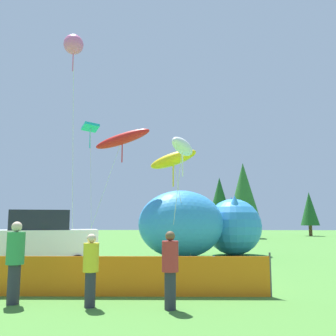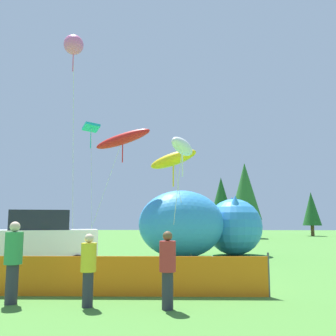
# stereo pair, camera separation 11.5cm
# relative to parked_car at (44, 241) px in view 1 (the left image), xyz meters

# --- Properties ---
(ground_plane) EXTENTS (120.00, 120.00, 0.00)m
(ground_plane) POSITION_rel_parked_car_xyz_m (3.86, -2.03, -1.11)
(ground_plane) COLOR #477F33
(parked_car) EXTENTS (4.32, 2.87, 2.30)m
(parked_car) POSITION_rel_parked_car_xyz_m (0.00, 0.00, 0.00)
(parked_car) COLOR white
(parked_car) RESTS_ON ground
(folding_chair) EXTENTS (0.51, 0.51, 0.90)m
(folding_chair) POSITION_rel_parked_car_xyz_m (6.51, -3.87, -0.59)
(folding_chair) COLOR #1959A5
(folding_chair) RESTS_ON ground
(inflatable_cat) EXTENTS (7.26, 5.94, 3.43)m
(inflatable_cat) POSITION_rel_parked_car_xyz_m (6.25, 5.28, 0.47)
(inflatable_cat) COLOR #338CD8
(inflatable_cat) RESTS_ON ground
(safety_fence) EXTENTS (9.61, 0.42, 1.09)m
(safety_fence) POSITION_rel_parked_car_xyz_m (2.94, -4.97, -0.61)
(safety_fence) COLOR orange
(safety_fence) RESTS_ON ground
(spectator_in_blue_shirt) EXTENTS (0.41, 0.41, 1.88)m
(spectator_in_blue_shirt) POSITION_rel_parked_car_xyz_m (1.60, -5.93, -0.09)
(spectator_in_blue_shirt) COLOR #2D2D38
(spectator_in_blue_shirt) RESTS_ON ground
(spectator_in_yellow_shirt) EXTENTS (0.35, 0.35, 1.61)m
(spectator_in_yellow_shirt) POSITION_rel_parked_car_xyz_m (3.44, -6.14, -0.24)
(spectator_in_yellow_shirt) COLOR #2D2D38
(spectator_in_yellow_shirt) RESTS_ON ground
(spectator_in_red_shirt) EXTENTS (0.36, 0.36, 1.67)m
(spectator_in_red_shirt) POSITION_rel_parked_car_xyz_m (5.24, -6.27, -0.20)
(spectator_in_red_shirt) COLOR #2D2D38
(spectator_in_red_shirt) RESTS_ON ground
(kite_red_lizard) EXTENTS (3.84, 1.30, 7.07)m
(kite_red_lizard) POSITION_rel_parked_car_xyz_m (2.11, 5.19, 5.18)
(kite_red_lizard) COLOR silver
(kite_red_lizard) RESTS_ON ground
(kite_pink_octopus) EXTENTS (0.91, 1.87, 10.47)m
(kite_pink_octopus) POSITION_rel_parked_car_xyz_m (0.40, 1.52, 8.86)
(kite_pink_octopus) COLOR silver
(kite_pink_octopus) RESTS_ON ground
(kite_teal_diamond) EXTENTS (1.42, 2.60, 7.73)m
(kite_teal_diamond) POSITION_rel_parked_car_xyz_m (-0.19, 7.15, 6.25)
(kite_teal_diamond) COLOR silver
(kite_teal_diamond) RESTS_ON ground
(kite_white_ghost) EXTENTS (1.36, 3.60, 5.50)m
(kite_white_ghost) POSITION_rel_parked_car_xyz_m (5.44, 1.15, 3.91)
(kite_white_ghost) COLOR silver
(kite_white_ghost) RESTS_ON ground
(kite_yellow_hero) EXTENTS (2.42, 1.73, 5.38)m
(kite_yellow_hero) POSITION_rel_parked_car_xyz_m (4.98, 2.75, 3.63)
(kite_yellow_hero) COLOR silver
(kite_yellow_hero) RESTS_ON ground
(horizon_tree_east) EXTENTS (3.40, 3.40, 8.12)m
(horizon_tree_east) POSITION_rel_parked_car_xyz_m (11.77, 26.21, 3.87)
(horizon_tree_east) COLOR brown
(horizon_tree_east) RESTS_ON ground
(horizon_tree_west) EXTENTS (2.68, 2.68, 6.39)m
(horizon_tree_west) POSITION_rel_parked_car_xyz_m (9.55, 29.67, 2.81)
(horizon_tree_west) COLOR brown
(horizon_tree_west) RESTS_ON ground
(horizon_tree_mid) EXTENTS (2.76, 2.76, 6.58)m
(horizon_tree_mid) POSITION_rel_parked_car_xyz_m (9.21, 26.61, 2.93)
(horizon_tree_mid) COLOR brown
(horizon_tree_mid) RESTS_ON ground
(horizon_tree_northeast) EXTENTS (2.22, 2.22, 5.30)m
(horizon_tree_northeast) POSITION_rel_parked_car_xyz_m (20.56, 31.96, 2.14)
(horizon_tree_northeast) COLOR brown
(horizon_tree_northeast) RESTS_ON ground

